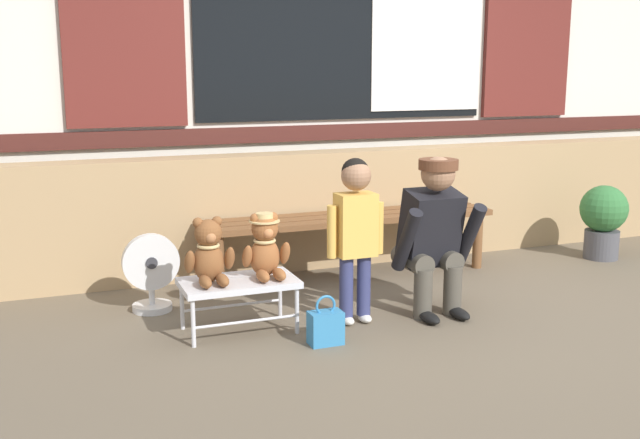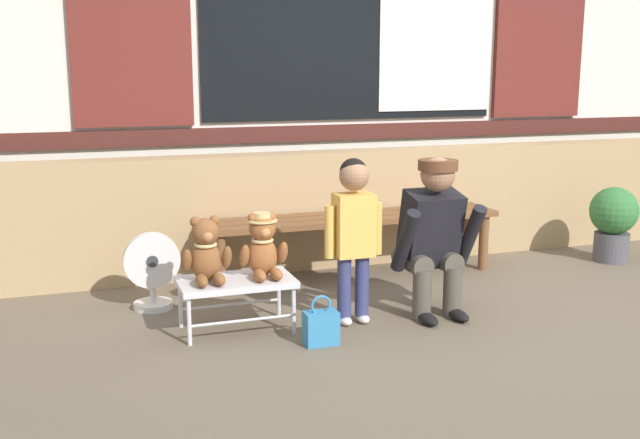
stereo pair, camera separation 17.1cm
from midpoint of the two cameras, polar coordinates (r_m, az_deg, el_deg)
name	(u,v)px [view 2 (the right image)]	position (r m, az deg, el deg)	size (l,w,h in m)	color
ground_plane	(465,318)	(4.58, 11.98, -7.30)	(60.00, 60.00, 0.00)	brown
brick_low_wall	(372,206)	(5.70, 4.81, 1.04)	(6.80, 0.25, 0.85)	tan
shop_facade	(349,27)	(6.09, 3.04, 14.38)	(6.94, 0.26, 3.51)	silver
wooden_bench_long	(353,225)	(5.27, 3.43, -0.39)	(2.10, 0.40, 0.44)	brown
small_display_bench	(236,285)	(4.22, -5.23, -4.94)	(0.64, 0.36, 0.30)	silver
teddy_bear_plain	(206,252)	(4.14, -7.44, -2.50)	(0.28, 0.26, 0.36)	brown
teddy_bear_with_hat	(263,246)	(4.21, -3.18, -2.05)	(0.28, 0.27, 0.36)	#93562D
child_standing	(354,223)	(4.26, 3.71, -0.25)	(0.35, 0.18, 0.96)	navy
adult_crouching	(434,235)	(4.50, 9.69, -1.20)	(0.50, 0.49, 0.95)	#4C473D
handbag_on_ground	(321,327)	(4.05, 1.30, -8.14)	(0.18, 0.11, 0.27)	teal
potted_plant	(613,220)	(6.13, 22.07, -0.01)	(0.36, 0.36, 0.57)	#4C4C51
floor_fan	(152,271)	(4.67, -11.57, -3.87)	(0.34, 0.24, 0.48)	silver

